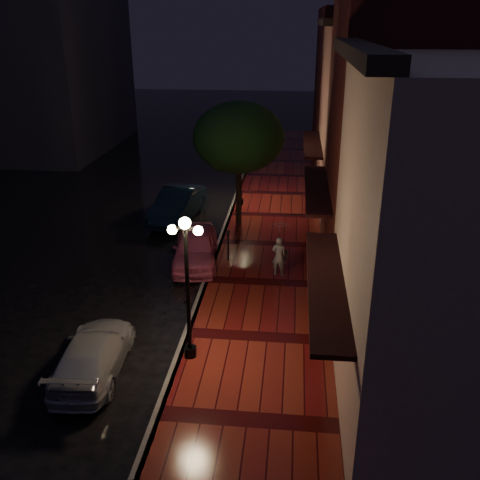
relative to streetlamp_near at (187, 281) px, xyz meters
The scene contains 15 objects.
ground 5.65m from the streetlamp_near, 94.00° to the left, with size 120.00×120.00×0.00m, color black.
sidewalk 5.91m from the streetlamp_near, 69.19° to the left, with size 4.50×60.00×0.15m, color #4D0D0E.
curb 5.61m from the streetlamp_near, 94.00° to the left, with size 0.25×60.00×0.15m, color #595451.
storefront_near 6.92m from the streetlamp_near, ahead, with size 5.00×8.00×8.50m, color gray.
storefront_mid 10.08m from the streetlamp_near, 46.47° to the left, with size 5.00×8.00×11.00m, color #511914.
storefront_far 16.52m from the streetlamp_near, 66.09° to the left, with size 5.00×8.00×9.00m, color #8C5951.
storefront_extra 25.98m from the streetlamp_near, 75.10° to the left, with size 5.00×12.00×10.00m, color #511914.
streetlamp_near is the anchor object (origin of this frame).
streetlamp_far 14.00m from the streetlamp_near, 90.00° to the left, with size 0.96×0.36×4.31m.
street_tree 11.12m from the streetlamp_near, 88.65° to the left, with size 4.16×4.16×5.80m.
pink_car 7.01m from the streetlamp_near, 98.93° to the left, with size 1.72×4.27×1.46m, color #CA5374.
navy_car 12.19m from the streetlamp_near, 103.77° to the left, with size 1.67×4.79×1.58m, color black.
silver_car 3.37m from the streetlamp_near, 162.41° to the right, with size 1.68×4.13×1.20m, color #9C9DA3.
woman_with_umbrella 6.22m from the streetlamp_near, 67.35° to the left, with size 0.90×0.91×2.16m.
parking_meter 7.00m from the streetlamp_near, 87.70° to the left, with size 0.14×0.12×1.32m.
Camera 1 is at (3.16, -17.92, 9.24)m, focal length 40.00 mm.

